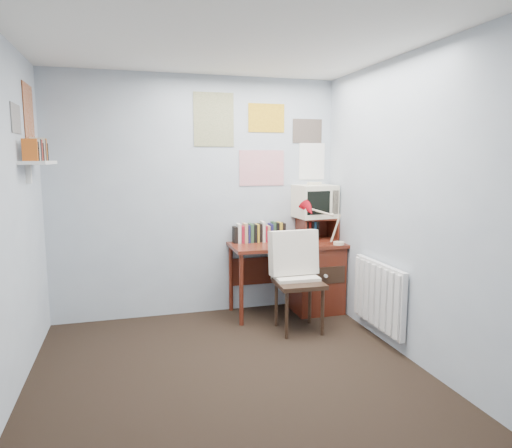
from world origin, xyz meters
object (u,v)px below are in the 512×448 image
(desk, at_px, (310,274))
(desk_chair, at_px, (299,284))
(wall_shelf, at_px, (39,163))
(desk_lamp, at_px, (339,225))
(crt_tv, at_px, (314,200))
(radiator, at_px, (379,295))
(tv_riser, at_px, (317,229))

(desk, bearing_deg, desk_chair, -122.21)
(wall_shelf, bearing_deg, desk_lamp, 3.28)
(desk_chair, xyz_separation_m, wall_shelf, (-2.24, 0.15, 1.15))
(crt_tv, bearing_deg, desk, -129.27)
(radiator, bearing_deg, desk_chair, 147.13)
(radiator, xyz_separation_m, wall_shelf, (-2.86, 0.55, 1.20))
(desk_chair, bearing_deg, crt_tv, 59.07)
(desk, relative_size, wall_shelf, 1.94)
(tv_riser, bearing_deg, desk_chair, -125.25)
(desk_lamp, height_order, radiator, desk_lamp)
(desk, height_order, radiator, desk)
(tv_riser, bearing_deg, wall_shelf, -169.68)
(desk_lamp, relative_size, wall_shelf, 0.67)
(crt_tv, relative_size, radiator, 0.51)
(wall_shelf, bearing_deg, tv_riser, 10.32)
(desk_lamp, xyz_separation_m, tv_riser, (-0.11, 0.33, -0.08))
(desk_chair, distance_m, desk_lamp, 0.81)
(tv_riser, height_order, crt_tv, crt_tv)
(desk, relative_size, radiator, 1.50)
(desk_lamp, bearing_deg, crt_tv, 114.31)
(desk, distance_m, wall_shelf, 2.87)
(desk_lamp, height_order, wall_shelf, wall_shelf)
(desk_chair, relative_size, tv_riser, 2.33)
(desk, distance_m, crt_tv, 0.81)
(radiator, bearing_deg, wall_shelf, 169.11)
(tv_riser, distance_m, wall_shelf, 2.83)
(desk, bearing_deg, desk_lamp, -44.42)
(radiator, bearing_deg, desk, 107.24)
(desk_chair, relative_size, wall_shelf, 1.50)
(desk_lamp, distance_m, radiator, 0.90)
(crt_tv, height_order, wall_shelf, wall_shelf)
(desk, distance_m, radiator, 0.97)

